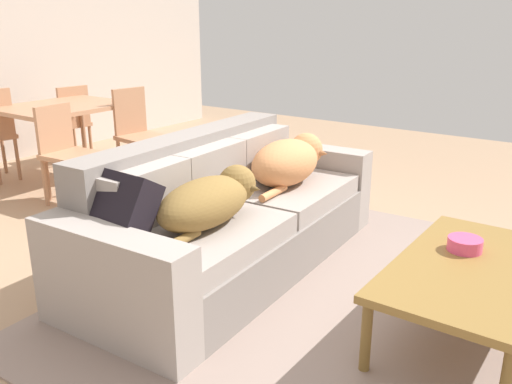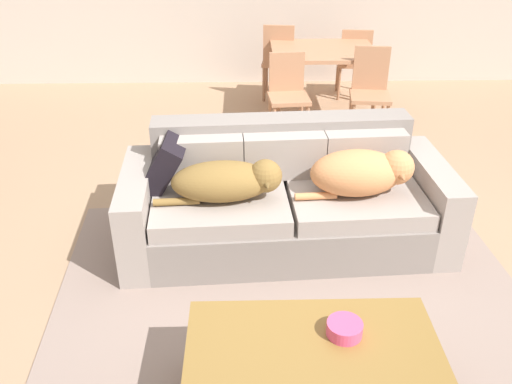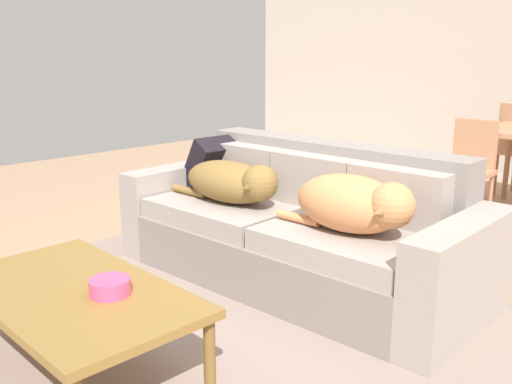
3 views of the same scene
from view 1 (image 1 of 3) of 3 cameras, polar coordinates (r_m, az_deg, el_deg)
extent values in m
plane|color=tan|center=(3.53, -0.10, -8.39)|extent=(10.00, 10.00, 0.00)
cube|color=gray|center=(3.26, 8.24, -10.82)|extent=(3.16, 2.79, 0.01)
cube|color=gray|center=(3.55, -2.29, -5.25)|extent=(1.96, 1.08, 0.34)
cube|color=#9E938B|center=(3.11, -7.36, -4.26)|extent=(0.98, 0.98, 0.12)
cube|color=#9E938B|center=(3.84, 1.72, 0.29)|extent=(0.98, 0.98, 0.12)
cube|color=gray|center=(3.60, -7.19, 3.13)|extent=(1.92, 0.35, 0.38)
cube|color=#9E938B|center=(3.06, -11.44, -0.37)|extent=(0.59, 0.19, 0.32)
cube|color=#9E938B|center=(3.49, -4.76, 2.22)|extent=(0.59, 0.19, 0.32)
cube|color=#9E938B|center=(3.96, 0.41, 4.21)|extent=(0.59, 0.19, 0.32)
cube|color=#9E938B|center=(2.77, -15.00, -9.83)|extent=(0.25, 0.98, 0.60)
cube|color=#9E938B|center=(4.36, 5.61, 1.04)|extent=(0.25, 0.98, 0.60)
ellipsoid|color=olive|center=(2.98, -5.50, -1.16)|extent=(0.70, 0.38, 0.27)
sphere|color=olive|center=(3.18, -2.03, 0.90)|extent=(0.23, 0.23, 0.23)
cone|color=brown|center=(3.13, -0.49, 0.41)|extent=(0.11, 0.13, 0.10)
cylinder|color=olive|center=(2.76, -8.22, -5.22)|extent=(0.31, 0.07, 0.05)
ellipsoid|color=tan|center=(3.71, 3.13, 3.13)|extent=(0.66, 0.42, 0.31)
sphere|color=tan|center=(3.92, 5.34, 4.53)|extent=(0.24, 0.24, 0.24)
cone|color=#9E663E|center=(3.88, 6.75, 4.15)|extent=(0.11, 0.14, 0.11)
cylinder|color=tan|center=(3.47, 1.86, -0.08)|extent=(0.29, 0.07, 0.05)
cube|color=black|center=(2.85, -14.27, -1.87)|extent=(0.34, 0.38, 0.40)
cube|color=olive|center=(2.89, 21.99, -7.61)|extent=(1.23, 0.70, 0.04)
cylinder|color=brown|center=(2.59, 11.59, -14.86)|extent=(0.05, 0.05, 0.36)
cylinder|color=brown|center=(3.54, 19.27, -6.13)|extent=(0.05, 0.05, 0.36)
cylinder|color=#EA4C7F|center=(3.03, 21.27, -5.19)|extent=(0.18, 0.18, 0.07)
cube|color=tan|center=(5.63, -19.89, 8.48)|extent=(1.13, 0.92, 0.04)
cylinder|color=#9B6C4E|center=(5.09, -21.51, 3.00)|extent=(0.05, 0.05, 0.72)
cylinder|color=#9B6C4E|center=(5.69, -12.85, 5.32)|extent=(0.05, 0.05, 0.72)
cylinder|color=#9B6C4E|center=(6.32, -17.85, 6.14)|extent=(0.05, 0.05, 0.72)
cube|color=tan|center=(4.90, -19.00, 3.70)|extent=(0.43, 0.43, 0.04)
cube|color=tan|center=(4.99, -20.61, 6.38)|extent=(0.36, 0.07, 0.40)
cylinder|color=#A47353|center=(4.73, -18.92, 0.32)|extent=(0.04, 0.04, 0.42)
cylinder|color=#A47353|center=(4.94, -15.96, 1.36)|extent=(0.04, 0.04, 0.42)
cylinder|color=#A47353|center=(4.99, -21.47, 0.93)|extent=(0.04, 0.04, 0.42)
cylinder|color=#A47353|center=(5.19, -18.55, 1.89)|extent=(0.04, 0.04, 0.42)
cube|color=tan|center=(5.42, -11.97, 5.66)|extent=(0.45, 0.45, 0.04)
cube|color=tan|center=(5.52, -13.25, 8.38)|extent=(0.36, 0.08, 0.45)
cylinder|color=#A47353|center=(5.24, -12.22, 2.62)|extent=(0.04, 0.04, 0.42)
cylinder|color=#A47353|center=(5.44, -9.31, 3.35)|extent=(0.04, 0.04, 0.42)
cylinder|color=#A47353|center=(5.52, -14.28, 3.23)|extent=(0.04, 0.04, 0.42)
cylinder|color=#A47353|center=(5.70, -11.45, 3.91)|extent=(0.04, 0.04, 0.42)
cylinder|color=#A47353|center=(6.22, -25.20, 3.71)|extent=(0.04, 0.04, 0.42)
cylinder|color=#A47353|center=(5.91, -23.96, 3.20)|extent=(0.04, 0.04, 0.42)
cube|color=tan|center=(6.45, -19.39, 6.79)|extent=(0.44, 0.44, 0.04)
cube|color=tan|center=(6.26, -18.77, 8.66)|extent=(0.36, 0.07, 0.42)
cylinder|color=#A47353|center=(6.72, -18.68, 5.36)|extent=(0.04, 0.04, 0.40)
cylinder|color=#A47353|center=(6.56, -21.22, 4.79)|extent=(0.04, 0.04, 0.40)
cylinder|color=#A47353|center=(6.44, -17.12, 4.98)|extent=(0.04, 0.04, 0.40)
cylinder|color=#A47353|center=(6.27, -19.73, 4.38)|extent=(0.04, 0.04, 0.40)
camera|label=2|loc=(2.75, 72.74, 22.48)|focal=38.29mm
camera|label=3|loc=(4.84, 42.99, 11.73)|focal=40.15mm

